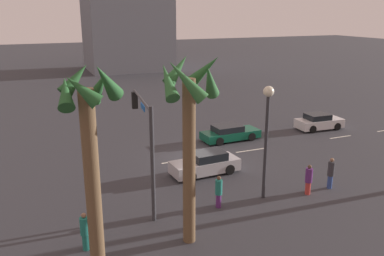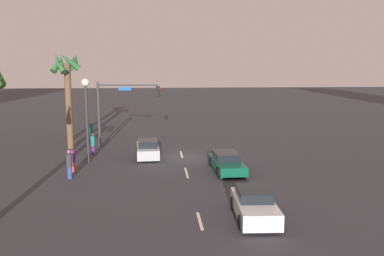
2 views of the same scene
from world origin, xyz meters
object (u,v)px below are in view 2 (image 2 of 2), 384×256
(car_1, at_px, (148,149))
(pedestrian_0, at_px, (69,164))
(palm_tree_2, at_px, (67,83))
(pedestrian_2, at_px, (93,143))
(car_2, at_px, (227,162))
(streetlamp, at_px, (86,104))
(pedestrian_3, at_px, (72,159))
(traffic_signal, at_px, (121,102))
(palm_tree_0, at_px, (67,82))
(car_0, at_px, (254,205))
(pedestrian_1, at_px, (91,130))

(car_1, height_order, pedestrian_0, pedestrian_0)
(palm_tree_2, bearing_deg, pedestrian_2, -153.72)
(car_2, height_order, streetlamp, streetlamp)
(pedestrian_3, bearing_deg, palm_tree_2, 13.18)
(car_1, relative_size, pedestrian_0, 2.37)
(traffic_signal, bearing_deg, pedestrian_2, 148.42)
(streetlamp, xyz_separation_m, palm_tree_0, (5.32, 2.45, 1.38))
(car_2, xyz_separation_m, palm_tree_0, (8.40, 12.12, 5.10))
(car_0, xyz_separation_m, pedestrian_1, (21.14, 10.84, 0.26))
(car_1, bearing_deg, pedestrian_3, 129.10)
(palm_tree_0, bearing_deg, pedestrian_2, -137.50)
(car_2, distance_m, pedestrian_1, 16.83)
(traffic_signal, height_order, pedestrian_1, traffic_signal)
(car_1, height_order, palm_tree_2, palm_tree_2)
(pedestrian_1, relative_size, pedestrian_2, 0.99)
(pedestrian_2, relative_size, palm_tree_0, 0.21)
(pedestrian_0, bearing_deg, pedestrian_2, -2.91)
(pedestrian_2, height_order, palm_tree_0, palm_tree_0)
(pedestrian_2, bearing_deg, car_0, -146.18)
(streetlamp, distance_m, palm_tree_0, 6.02)
(pedestrian_2, bearing_deg, car_2, -120.79)
(streetlamp, bearing_deg, pedestrian_0, 174.02)
(car_1, bearing_deg, pedestrian_0, 140.01)
(streetlamp, height_order, pedestrian_1, streetlamp)
(pedestrian_2, bearing_deg, pedestrian_1, 10.58)
(palm_tree_2, bearing_deg, car_1, -136.08)
(pedestrian_1, height_order, pedestrian_2, pedestrian_2)
(car_2, relative_size, pedestrian_1, 2.71)
(car_1, relative_size, pedestrian_1, 2.54)
(car_0, bearing_deg, car_2, -1.42)
(pedestrian_1, bearing_deg, car_2, -138.98)
(car_1, bearing_deg, palm_tree_2, 43.92)
(traffic_signal, distance_m, pedestrian_1, 5.75)
(car_0, height_order, palm_tree_2, palm_tree_2)
(car_0, distance_m, traffic_signal, 19.33)
(pedestrian_0, distance_m, palm_tree_2, 14.59)
(car_0, bearing_deg, pedestrian_0, 53.34)
(pedestrian_0, xyz_separation_m, palm_tree_0, (9.46, 2.01, 4.71))
(palm_tree_0, height_order, palm_tree_2, palm_tree_2)
(car_2, bearing_deg, pedestrian_0, 96.04)
(pedestrian_1, xyz_separation_m, palm_tree_0, (-4.30, 1.08, 4.78))
(car_0, height_order, pedestrian_1, pedestrian_1)
(traffic_signal, height_order, pedestrian_3, traffic_signal)
(pedestrian_0, bearing_deg, pedestrian_1, 3.89)
(car_2, xyz_separation_m, pedestrian_1, (12.70, 11.05, 0.31))
(pedestrian_0, distance_m, pedestrian_1, 13.80)
(car_2, bearing_deg, car_1, 49.91)
(car_1, xyz_separation_m, pedestrian_2, (1.27, 4.36, 0.26))
(traffic_signal, height_order, pedestrian_2, traffic_signal)
(car_1, bearing_deg, palm_tree_0, 60.21)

